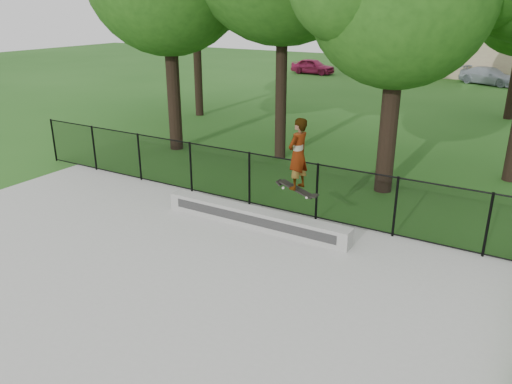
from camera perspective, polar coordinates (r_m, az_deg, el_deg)
ground at (r=9.88m, az=-19.33°, el=-12.74°), size 100.00×100.00×0.00m
concrete_slab at (r=9.86m, az=-19.36°, el=-12.59°), size 14.00×12.00×0.06m
grind_ledge at (r=12.37m, az=-0.16°, el=-2.98°), size 5.00×0.40×0.45m
car_a at (r=41.47m, az=6.51°, el=14.09°), size 3.58×1.64×1.20m
car_b at (r=41.46m, az=13.75°, el=13.64°), size 3.37×1.56×1.19m
car_c at (r=39.04m, az=25.09°, el=11.92°), size 4.08×2.92×1.18m
skater_airborne at (r=11.22m, az=4.81°, el=4.19°), size 0.81×0.66×1.84m
chainlink_fence at (r=13.56m, az=-0.77°, el=1.57°), size 16.06×0.06×1.50m
distant_building at (r=44.01m, az=19.95°, el=15.46°), size 12.40×6.40×4.30m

